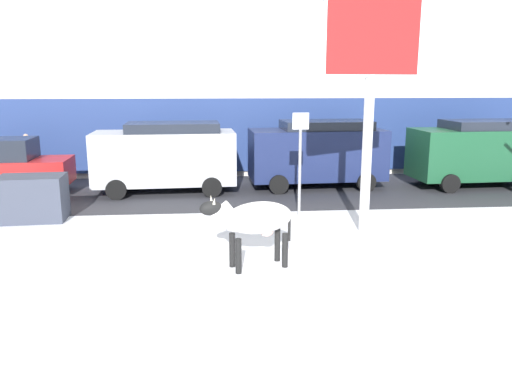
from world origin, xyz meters
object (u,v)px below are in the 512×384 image
(cow_holstein, at_px, (256,219))
(street_sign, at_px, (300,155))
(pedestrian_near_billboard, at_px, (28,156))
(pedestrian_by_cars, at_px, (216,154))
(car_darkgreen_van, at_px, (480,151))
(car_navy_van, at_px, (317,152))
(billboard, at_px, (372,52))
(car_red_sedan, at_px, (3,167))
(car_silver_van, at_px, (166,155))
(dumpster, at_px, (32,198))

(cow_holstein, relative_size, street_sign, 0.69)
(pedestrian_near_billboard, distance_m, pedestrian_by_cars, 7.04)
(car_darkgreen_van, relative_size, pedestrian_by_cars, 2.71)
(car_navy_van, relative_size, car_darkgreen_van, 1.00)
(street_sign, bearing_deg, billboard, -52.00)
(car_red_sedan, relative_size, car_silver_van, 0.91)
(billboard, relative_size, car_darkgreen_van, 1.19)
(dumpster, bearing_deg, pedestrian_by_cars, 50.35)
(billboard, distance_m, car_navy_van, 6.24)
(dumpster, relative_size, street_sign, 0.60)
(car_silver_van, distance_m, car_darkgreen_van, 10.88)
(pedestrian_near_billboard, distance_m, dumpster, 6.31)
(cow_holstein, height_order, pedestrian_by_cars, pedestrian_by_cars)
(car_navy_van, bearing_deg, pedestrian_by_cars, 146.87)
(car_silver_van, height_order, pedestrian_near_billboard, car_silver_van)
(car_navy_van, height_order, pedestrian_by_cars, car_navy_van)
(car_red_sedan, height_order, pedestrian_near_billboard, car_red_sedan)
(car_navy_van, bearing_deg, pedestrian_near_billboard, 167.75)
(cow_holstein, bearing_deg, car_red_sedan, 136.23)
(billboard, xyz_separation_m, car_navy_van, (-0.08, 5.43, -3.07))
(car_silver_van, height_order, dumpster, car_silver_van)
(car_red_sedan, bearing_deg, dumpster, -58.88)
(pedestrian_by_cars, height_order, dumpster, pedestrian_by_cars)
(billboard, relative_size, street_sign, 1.97)
(car_red_sedan, height_order, car_darkgreen_van, car_darkgreen_van)
(car_silver_van, bearing_deg, car_red_sedan, 179.35)
(car_darkgreen_van, height_order, dumpster, car_darkgreen_van)
(car_darkgreen_van, distance_m, pedestrian_near_billboard, 16.46)
(street_sign, bearing_deg, pedestrian_by_cars, 110.61)
(billboard, relative_size, car_silver_van, 1.19)
(billboard, bearing_deg, car_navy_van, 90.89)
(car_red_sedan, xyz_separation_m, dumpster, (2.00, -3.32, -0.31))
(car_red_sedan, xyz_separation_m, street_sign, (9.19, -3.39, 0.76))
(car_navy_van, xyz_separation_m, car_darkgreen_van, (5.70, -0.32, 0.00))
(pedestrian_near_billboard, distance_m, street_sign, 11.10)
(cow_holstein, bearing_deg, street_sign, 68.65)
(cow_holstein, relative_size, billboard, 0.35)
(cow_holstein, height_order, car_silver_van, car_silver_van)
(billboard, relative_size, dumpster, 3.27)
(car_navy_van, height_order, street_sign, street_sign)
(car_silver_van, height_order, car_darkgreen_van, same)
(cow_holstein, distance_m, dumpster, 6.94)
(car_navy_van, distance_m, car_darkgreen_van, 5.70)
(pedestrian_near_billboard, bearing_deg, cow_holstein, -52.04)
(pedestrian_by_cars, xyz_separation_m, street_sign, (2.26, -6.01, 0.79))
(car_silver_van, distance_m, pedestrian_by_cars, 3.18)
(car_darkgreen_van, distance_m, street_sign, 7.75)
(dumpster, bearing_deg, car_navy_van, 23.39)
(car_navy_van, bearing_deg, car_silver_van, -175.71)
(billboard, height_order, car_navy_van, billboard)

